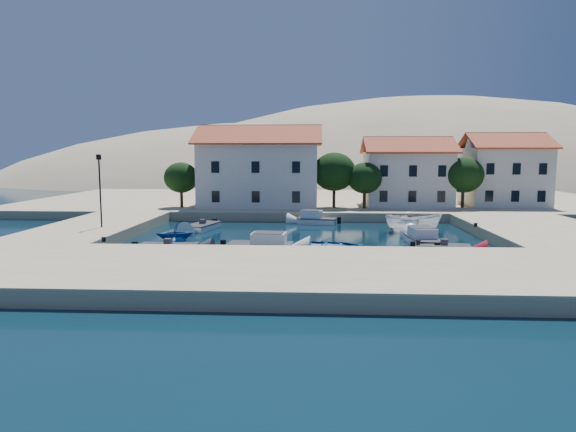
% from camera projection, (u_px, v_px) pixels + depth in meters
% --- Properties ---
extents(ground, '(400.00, 400.00, 0.00)m').
position_uv_depth(ground, '(303.00, 260.00, 35.30)').
color(ground, black).
rests_on(ground, ground).
extents(quay_south, '(52.00, 12.00, 1.00)m').
position_uv_depth(quay_south, '(300.00, 273.00, 29.29)').
color(quay_south, tan).
rests_on(quay_south, ground).
extents(quay_east, '(11.00, 20.00, 1.00)m').
position_uv_depth(quay_east, '(544.00, 233.00, 44.05)').
color(quay_east, tan).
rests_on(quay_east, ground).
extents(quay_west, '(8.00, 20.00, 1.00)m').
position_uv_depth(quay_west, '(95.00, 229.00, 46.18)').
color(quay_west, tan).
rests_on(quay_west, ground).
extents(quay_north, '(80.00, 36.00, 1.00)m').
position_uv_depth(quay_north, '(324.00, 202.00, 72.80)').
color(quay_north, tan).
rests_on(quay_north, ground).
extents(hills, '(254.00, 176.00, 99.00)m').
position_uv_depth(hills, '(379.00, 253.00, 159.54)').
color(hills, tan).
rests_on(hills, ground).
extents(building_left, '(14.70, 9.45, 9.70)m').
position_uv_depth(building_left, '(260.00, 165.00, 62.67)').
color(building_left, silver).
rests_on(building_left, quay_north).
extents(building_mid, '(10.50, 8.40, 8.30)m').
position_uv_depth(building_mid, '(407.00, 171.00, 62.78)').
color(building_mid, silver).
rests_on(building_mid, quay_north).
extents(building_right, '(9.45, 8.40, 8.80)m').
position_uv_depth(building_right, '(504.00, 169.00, 63.09)').
color(building_right, silver).
rests_on(building_right, quay_north).
extents(trees, '(37.30, 5.30, 6.45)m').
position_uv_depth(trees, '(347.00, 175.00, 59.71)').
color(trees, '#382314').
rests_on(trees, quay_north).
extents(lamppost, '(0.35, 0.25, 6.22)m').
position_uv_depth(lamppost, '(100.00, 184.00, 43.61)').
color(lamppost, black).
rests_on(lamppost, quay_west).
extents(bollards, '(29.36, 9.56, 0.30)m').
position_uv_depth(bollards, '(341.00, 235.00, 38.84)').
color(bollards, black).
rests_on(bollards, ground).
extents(motorboat_grey_sw, '(4.37, 2.04, 1.25)m').
position_uv_depth(motorboat_grey_sw, '(168.00, 249.00, 37.88)').
color(motorboat_grey_sw, '#37373C').
rests_on(motorboat_grey_sw, ground).
extents(cabin_cruiser_south, '(5.00, 2.45, 1.60)m').
position_uv_depth(cabin_cruiser_south, '(260.00, 245.00, 38.44)').
color(cabin_cruiser_south, white).
rests_on(cabin_cruiser_south, ground).
extents(rowboat_south, '(5.39, 4.04, 1.06)m').
position_uv_depth(rowboat_south, '(330.00, 251.00, 38.70)').
color(rowboat_south, '#1C539C').
rests_on(rowboat_south, ground).
extents(motorboat_red_se, '(4.02, 2.26, 1.25)m').
position_uv_depth(motorboat_red_se, '(444.00, 249.00, 37.70)').
color(motorboat_red_se, maroon).
rests_on(motorboat_red_se, ground).
extents(cabin_cruiser_east, '(2.53, 5.32, 1.60)m').
position_uv_depth(cabin_cruiser_east, '(425.00, 240.00, 40.67)').
color(cabin_cruiser_east, white).
rests_on(cabin_cruiser_east, ground).
extents(boat_east, '(5.28, 2.34, 1.99)m').
position_uv_depth(boat_east, '(413.00, 233.00, 47.59)').
color(boat_east, white).
rests_on(boat_east, ground).
extents(motorboat_white_ne, '(2.15, 3.79, 1.25)m').
position_uv_depth(motorboat_white_ne, '(409.00, 222.00, 52.51)').
color(motorboat_white_ne, white).
rests_on(motorboat_white_ne, ground).
extents(rowboat_west, '(3.80, 3.55, 1.61)m').
position_uv_depth(rowboat_west, '(175.00, 240.00, 43.28)').
color(rowboat_west, '#1C539C').
rests_on(rowboat_west, ground).
extents(motorboat_white_west, '(3.01, 4.78, 1.25)m').
position_uv_depth(motorboat_white_west, '(203.00, 227.00, 49.21)').
color(motorboat_white_west, white).
rests_on(motorboat_white_west, ground).
extents(cabin_cruiser_north, '(4.28, 2.46, 1.60)m').
position_uv_depth(cabin_cruiser_north, '(317.00, 219.00, 53.43)').
color(cabin_cruiser_north, white).
rests_on(cabin_cruiser_north, ground).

